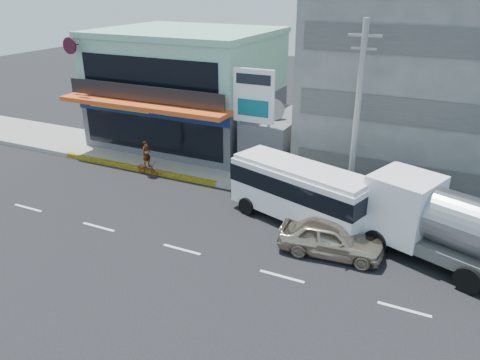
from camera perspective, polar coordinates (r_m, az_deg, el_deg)
name	(u,v)px	position (r m, az deg, el deg)	size (l,w,h in m)	color
ground	(182,249)	(22.26, -7.11, -8.40)	(120.00, 120.00, 0.00)	black
sidewalk	(339,190)	(28.30, 12.04, -1.22)	(70.00, 5.00, 0.30)	gray
shop_building	(188,90)	(35.88, -6.33, 10.80)	(12.40, 11.70, 8.00)	#444449
concrete_building	(457,65)	(31.12, 24.91, 12.60)	(16.00, 12.00, 14.00)	gray
gap_structure	(277,141)	(31.32, 4.56, 4.77)	(3.00, 6.00, 3.50)	#444449
satellite_dish	(272,118)	(29.90, 3.96, 7.55)	(1.50, 1.50, 0.15)	slate
billboard	(254,102)	(28.14, 1.68, 9.45)	(2.60, 0.18, 6.90)	gray
utility_pole_near	(357,119)	(24.49, 14.03, 7.23)	(1.60, 0.30, 10.00)	#999993
minibus	(300,189)	(23.81, 7.29, -1.12)	(7.86, 4.55, 3.13)	white
sedan	(331,239)	(21.75, 11.03, -7.02)	(1.91, 4.74, 1.61)	#BBAA8F
tanker_truck	(464,231)	(21.85, 25.62, -5.61)	(9.38, 5.59, 3.56)	white
motorcycle_rider	(147,164)	(30.52, -11.22, 1.91)	(1.88, 0.96, 2.30)	#5C1F0D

